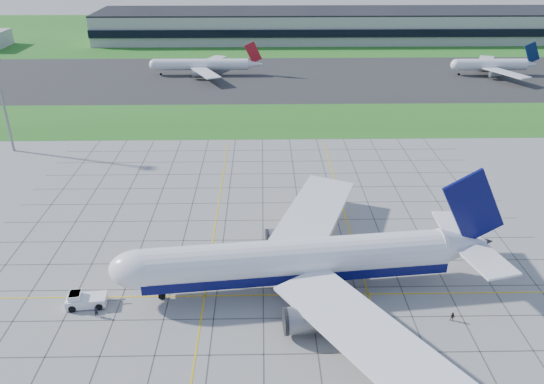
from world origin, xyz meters
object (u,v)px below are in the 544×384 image
object	(u,v)px
distant_jet_1	(203,64)
crew_far	(453,317)
airliner	(299,260)
crew_near	(96,312)
light_mast	(1,95)
pushback_tug	(85,300)
distant_jet_2	(492,65)

from	to	relation	value
distant_jet_1	crew_far	bearing A→B (deg)	-70.94
airliner	crew_near	world-z (taller)	airliner
light_mast	pushback_tug	distance (m)	81.53
crew_near	distant_jet_1	size ratio (longest dim) A/B	0.04
distant_jet_1	light_mast	bearing A→B (deg)	-117.83
airliner	crew_near	distance (m)	34.03
pushback_tug	crew_near	bearing A→B (deg)	-53.11
crew_far	distant_jet_1	bearing A→B (deg)	141.63
crew_near	light_mast	bearing A→B (deg)	66.39
distant_jet_1	distant_jet_2	distance (m)	122.59
pushback_tug	distant_jet_1	size ratio (longest dim) A/B	0.21
pushback_tug	distant_jet_1	bearing A→B (deg)	82.16
pushback_tug	airliner	bearing A→B (deg)	0.32
airliner	crew_near	bearing A→B (deg)	-174.38
airliner	distant_jet_2	distance (m)	173.92
crew_far	distant_jet_2	world-z (taller)	distant_jet_2
pushback_tug	distant_jet_2	bearing A→B (deg)	43.93
crew_near	distant_jet_1	distance (m)	157.26
distant_jet_1	distant_jet_2	xyz separation A→B (m)	(122.56, -2.38, -0.00)
light_mast	distant_jet_1	world-z (taller)	light_mast
distant_jet_1	pushback_tug	bearing A→B (deg)	-91.67
light_mast	crew_far	distance (m)	125.50
pushback_tug	distant_jet_2	xyz separation A→B (m)	(127.05, 151.99, 3.32)
light_mast	airliner	bearing A→B (deg)	-40.54
pushback_tug	distant_jet_1	xyz separation A→B (m)	(4.49, 154.37, 3.33)
crew_near	crew_far	size ratio (longest dim) A/B	1.16
distant_jet_2	distant_jet_1	bearing A→B (deg)	178.89
light_mast	distant_jet_2	distance (m)	187.27
crew_far	distant_jet_1	size ratio (longest dim) A/B	0.04
crew_far	crew_near	bearing A→B (deg)	-149.63
light_mast	distant_jet_2	size ratio (longest dim) A/B	0.60
light_mast	distant_jet_2	bearing A→B (deg)	26.31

